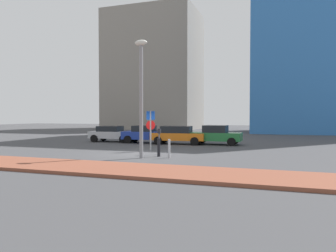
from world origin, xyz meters
TOP-DOWN VIEW (x-y plane):
  - ground_plane at (0.00, 0.00)m, footprint 120.00×120.00m
  - sidewalk_brick at (0.00, -5.70)m, footprint 40.00×3.06m
  - parked_car_silver at (-5.95, 7.61)m, footprint 4.05×2.22m
  - parked_car_blue at (-2.66, 7.44)m, footprint 4.03×2.17m
  - parked_car_orange at (0.19, 7.27)m, footprint 4.43×2.15m
  - parked_car_green at (3.19, 7.77)m, footprint 3.95×1.95m
  - parking_sign_post at (0.09, 1.76)m, footprint 0.60×0.11m
  - parking_meter at (1.27, 0.21)m, footprint 0.18×0.14m
  - street_lamp at (0.94, -1.65)m, footprint 0.70×0.36m
  - traffic_bollard_near at (1.59, -0.71)m, footprint 0.17×0.17m
  - traffic_bollard_mid at (2.33, -1.07)m, footprint 0.13×0.13m
  - building_colorful_midrise at (13.56, 29.83)m, footprint 18.48×12.06m
  - building_under_construction at (-12.96, 35.21)m, footprint 15.17×11.12m

SIDE VIEW (x-z plane):
  - ground_plane at x=0.00m, z-range 0.00..0.00m
  - sidewalk_brick at x=0.00m, z-range 0.00..0.14m
  - traffic_bollard_mid at x=2.33m, z-range 0.00..1.02m
  - traffic_bollard_near at x=1.59m, z-range 0.00..1.02m
  - parked_car_silver at x=-5.95m, z-range 0.04..1.42m
  - parked_car_blue at x=-2.66m, z-range 0.02..1.48m
  - parked_car_orange at x=0.19m, z-range 0.04..1.49m
  - parked_car_green at x=3.19m, z-range 0.01..1.54m
  - parking_meter at x=1.27m, z-range 0.22..1.74m
  - parking_sign_post at x=0.09m, z-range 0.33..2.93m
  - street_lamp at x=0.94m, z-range 0.61..6.93m
  - building_under_construction at x=-12.96m, z-range 0.00..20.01m
  - building_colorful_midrise at x=13.56m, z-range 0.00..30.98m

